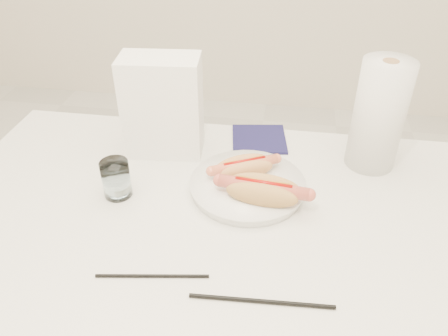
# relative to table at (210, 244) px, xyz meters

# --- Properties ---
(table) EXTENTS (1.20, 0.80, 0.75)m
(table) POSITION_rel_table_xyz_m (0.00, 0.00, 0.00)
(table) COLOR silver
(table) RESTS_ON ground
(plate) EXTENTS (0.32, 0.32, 0.02)m
(plate) POSITION_rel_table_xyz_m (0.07, 0.12, 0.07)
(plate) COLOR white
(plate) RESTS_ON table
(hotdog_left) EXTENTS (0.15, 0.11, 0.04)m
(hotdog_left) POSITION_rel_table_xyz_m (0.05, 0.15, 0.10)
(hotdog_left) COLOR tan
(hotdog_left) RESTS_ON plate
(hotdog_right) EXTENTS (0.19, 0.09, 0.05)m
(hotdog_right) POSITION_rel_table_xyz_m (0.10, 0.07, 0.10)
(hotdog_right) COLOR tan
(hotdog_right) RESTS_ON plate
(water_glass) EXTENTS (0.06, 0.06, 0.09)m
(water_glass) POSITION_rel_table_xyz_m (-0.21, 0.06, 0.10)
(water_glass) COLOR white
(water_glass) RESTS_ON table
(chopstick_near) EXTENTS (0.20, 0.04, 0.01)m
(chopstick_near) POSITION_rel_table_xyz_m (-0.07, -0.16, 0.06)
(chopstick_near) COLOR black
(chopstick_near) RESTS_ON table
(chopstick_far) EXTENTS (0.25, 0.02, 0.01)m
(chopstick_far) POSITION_rel_table_xyz_m (0.12, -0.18, 0.06)
(chopstick_far) COLOR black
(chopstick_far) RESTS_ON table
(napkin_box) EXTENTS (0.19, 0.12, 0.25)m
(napkin_box) POSITION_rel_table_xyz_m (-0.16, 0.25, 0.18)
(napkin_box) COLOR white
(napkin_box) RESTS_ON table
(navy_napkin) EXTENTS (0.16, 0.16, 0.01)m
(navy_napkin) POSITION_rel_table_xyz_m (0.07, 0.33, 0.06)
(navy_napkin) COLOR #14133D
(navy_napkin) RESTS_ON table
(paper_towel_roll) EXTENTS (0.13, 0.13, 0.26)m
(paper_towel_roll) POSITION_rel_table_xyz_m (0.34, 0.27, 0.19)
(paper_towel_roll) COLOR white
(paper_towel_roll) RESTS_ON table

